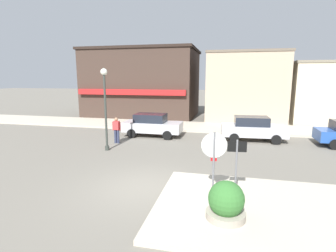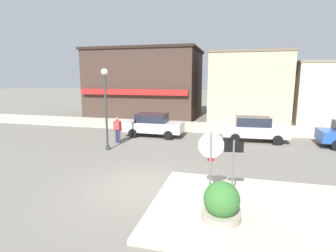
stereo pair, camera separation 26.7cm
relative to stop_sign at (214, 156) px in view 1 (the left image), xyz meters
The scene contains 13 objects.
ground_plane 2.99m from the stop_sign, behind, with size 160.00×160.00×0.00m, color #6B665B.
sidewalk_corner 2.13m from the stop_sign, 18.95° to the right, with size 6.40×4.80×0.15m, color #B7AD99.
kerb_far 13.00m from the stop_sign, 101.33° to the left, with size 80.00×4.00×0.15m, color #B7AD99.
stop_sign is the anchor object (origin of this frame).
one_way_sign 0.74m from the stop_sign, ahead, with size 0.60×0.08×2.10m.
planter 1.73m from the stop_sign, 72.32° to the right, with size 1.10×1.10×1.23m.
lamp_post 7.92m from the stop_sign, 141.83° to the left, with size 0.36×0.36×4.54m.
parked_car_nearest 10.02m from the stop_sign, 117.86° to the left, with size 4.02×1.91×1.56m.
parked_car_second 9.28m from the stop_sign, 77.48° to the left, with size 4.08×2.04×1.56m.
pedestrian_crossing_near 8.99m from the stop_sign, 134.15° to the left, with size 0.55×0.24×1.61m.
building_corner_shop 20.40m from the stop_sign, 114.44° to the left, with size 11.22×8.13×6.87m.
building_storefront_left_near 17.30m from the stop_sign, 83.81° to the left, with size 6.94×5.62×6.26m.
building_storefront_left_mid 20.31m from the stop_sign, 61.69° to the left, with size 7.93×5.99×5.37m.
Camera 1 is at (2.91, -8.70, 4.00)m, focal length 28.00 mm.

